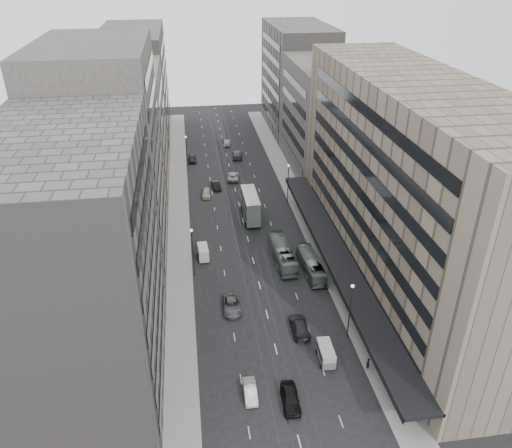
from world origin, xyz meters
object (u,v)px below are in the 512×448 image
double_decker (250,206)px  sedan_2 (232,305)px  sedan_1 (250,391)px  pedestrian (368,364)px  bus_far (282,253)px  panel_van (203,252)px  sedan_0 (290,398)px  bus_near (311,265)px  vw_microbus (326,353)px

double_decker → sedan_2: double_decker is taller
sedan_1 → pedestrian: 14.68m
double_decker → sedan_2: bearing=-103.2°
bus_far → sedan_2: bus_far is taller
pedestrian → sedan_1: bearing=-32.4°
bus_far → panel_van: size_ratio=3.05×
double_decker → sedan_0: bearing=-92.0°
double_decker → sedan_2: (-6.23, -26.80, -1.99)m
bus_near → sedan_0: size_ratio=2.08×
sedan_0 → pedestrian: size_ratio=2.89×
double_decker → pedestrian: 41.71m
panel_van → bus_near: bearing=-24.5°
bus_near → vw_microbus: 19.37m
panel_van → sedan_1: panel_van is taller
panel_van → pedestrian: size_ratio=2.19×
sedan_2 → pedestrian: bearing=-41.4°
sedan_1 → pedestrian: bearing=8.5°
bus_near → double_decker: bearing=-72.1°
double_decker → panel_van: (-9.56, -12.87, -1.49)m
vw_microbus → sedan_0: (-5.66, -5.99, -0.36)m
bus_far → panel_van: bearing=-14.5°
bus_near → sedan_2: bus_near is taller
bus_near → sedan_0: 26.54m
sedan_2 → vw_microbus: bearing=-46.7°
pedestrian → sedan_0: bearing=-20.1°
panel_van → sedan_1: 30.03m
vw_microbus → sedan_1: bearing=-155.3°
bus_near → bus_far: size_ratio=0.90×
vw_microbus → pedestrian: 5.14m
bus_far → double_decker: size_ratio=1.20×
bus_near → sedan_2: 15.24m
sedan_2 → pedestrian: 20.50m
sedan_2 → pedestrian: pedestrian is taller
double_decker → sedan_2: size_ratio=1.76×
bus_near → double_decker: (-7.00, 19.27, 1.33)m
bus_far → double_decker: double_decker is taller
sedan_1 → bus_far: bearing=72.8°
sedan_1 → sedan_2: bearing=92.7°
sedan_1 → pedestrian: size_ratio=2.44×
bus_far → bus_near: bearing=134.4°
double_decker → vw_microbus: size_ratio=2.31×
bus_near → bus_far: bus_far is taller
sedan_1 → pedestrian: pedestrian is taller
panel_van → pedestrian: 33.37m
sedan_2 → panel_van: bearing=104.8°
double_decker → vw_microbus: (4.22, -38.43, -1.54)m
bus_far → sedan_0: bus_far is taller
vw_microbus → pedestrian: (4.60, -2.29, -0.20)m
bus_near → panel_van: (-16.56, 6.39, -0.16)m
bus_near → sedan_0: bus_near is taller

